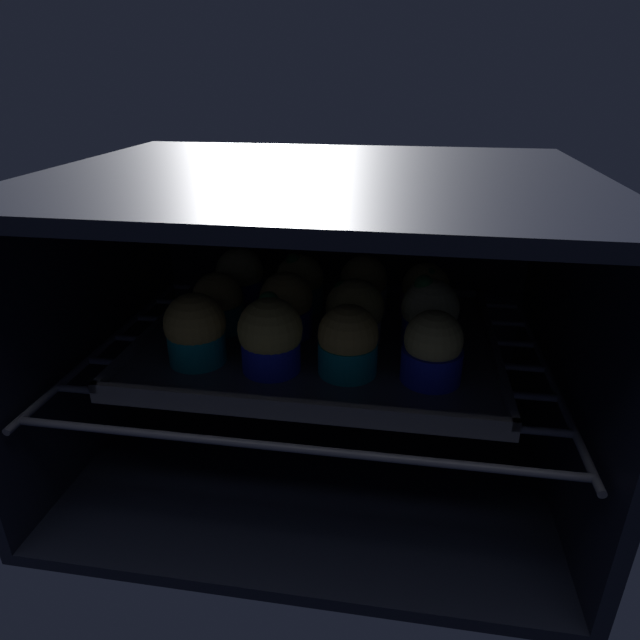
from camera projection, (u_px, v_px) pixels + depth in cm
name	position (u px, v px, depth cm)	size (l,w,h in cm)	color
oven_cavity	(323.00, 314.00, 69.85)	(59.00, 47.00, 37.00)	black
oven_rack	(318.00, 352.00, 67.43)	(54.80, 42.00, 0.80)	#444756
baking_tray	(320.00, 340.00, 68.26)	(42.46, 33.78, 2.20)	#4C4C51
muffin_row0_col0	(196.00, 331.00, 60.66)	(6.88, 6.88, 8.10)	#0C8C84
muffin_row0_col1	(270.00, 336.00, 58.88)	(7.07, 7.07, 8.53)	#1928B7
muffin_row0_col2	(348.00, 342.00, 58.36)	(6.52, 6.52, 7.82)	#0C8C84
muffin_row0_col3	(433.00, 349.00, 56.96)	(6.45, 6.45, 7.84)	#1928B7
muffin_row1_col0	(218.00, 304.00, 68.67)	(6.45, 6.45, 7.44)	#0C8C84
muffin_row1_col1	(286.00, 306.00, 67.11)	(6.58, 6.58, 8.06)	#1928B7
muffin_row1_col2	(354.00, 312.00, 65.64)	(7.05, 7.05, 7.79)	silver
muffin_row1_col3	(429.00, 314.00, 64.49)	(6.81, 6.81, 8.74)	#1928B7
muffin_row2_col0	(240.00, 278.00, 76.25)	(6.57, 6.57, 8.03)	#1928B7
muffin_row2_col1	(300.00, 284.00, 74.75)	(6.54, 6.54, 8.04)	#0C8C84
muffin_row2_col2	(363.00, 286.00, 73.54)	(6.45, 6.45, 7.89)	silver
muffin_row2_col3	(425.00, 293.00, 72.27)	(6.45, 6.45, 7.34)	#7A238C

